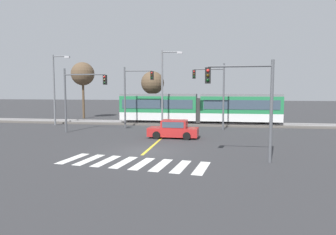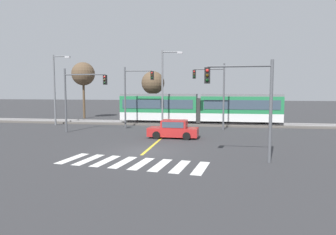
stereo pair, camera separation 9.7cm
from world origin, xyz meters
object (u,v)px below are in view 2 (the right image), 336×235
at_px(light_rail_tram, 199,107).
at_px(bare_tree_west, 153,83).
at_px(bare_tree_far_west, 83,74).
at_px(sedan_crossing, 173,130).
at_px(traffic_light_far_right, 214,87).
at_px(street_lamp_centre, 164,84).
at_px(street_lamp_west, 56,85).
at_px(traffic_light_mid_left, 79,91).
at_px(traffic_light_near_right, 247,94).
at_px(traffic_light_far_left, 134,88).

distance_m(light_rail_tram, bare_tree_west, 9.51).
bearing_deg(bare_tree_far_west, sedan_crossing, -45.26).
bearing_deg(traffic_light_far_right, bare_tree_far_west, 153.20).
distance_m(street_lamp_centre, bare_tree_west, 9.72).
bearing_deg(street_lamp_west, traffic_light_mid_left, -44.25).
distance_m(traffic_light_near_right, bare_tree_far_west, 30.88).
bearing_deg(traffic_light_near_right, bare_tree_west, 113.84).
distance_m(light_rail_tram, street_lamp_west, 16.65).
relative_size(street_lamp_centre, bare_tree_far_west, 1.04).
bearing_deg(bare_tree_west, street_lamp_centre, -70.45).
bearing_deg(street_lamp_west, street_lamp_centre, 0.45).
height_order(bare_tree_far_west, bare_tree_west, bare_tree_far_west).
distance_m(light_rail_tram, traffic_light_far_right, 5.13).
bearing_deg(bare_tree_far_west, light_rail_tram, -16.88).
relative_size(street_lamp_west, bare_tree_west, 1.21).
bearing_deg(traffic_light_mid_left, light_rail_tram, 38.63).
xyz_separation_m(traffic_light_far_left, bare_tree_west, (-0.12, 10.00, 0.78)).
relative_size(traffic_light_mid_left, traffic_light_near_right, 1.06).
bearing_deg(light_rail_tram, traffic_light_near_right, -78.16).
height_order(sedan_crossing, traffic_light_near_right, traffic_light_near_right).
relative_size(sedan_crossing, bare_tree_far_west, 0.53).
height_order(light_rail_tram, traffic_light_mid_left, traffic_light_mid_left).
height_order(traffic_light_mid_left, traffic_light_far_left, traffic_light_far_left).
xyz_separation_m(sedan_crossing, traffic_light_far_right, (3.26, 6.00, 3.62)).
bearing_deg(bare_tree_far_west, bare_tree_west, 5.12).
height_order(traffic_light_far_right, traffic_light_far_left, traffic_light_far_right).
height_order(sedan_crossing, bare_tree_far_west, bare_tree_far_west).
bearing_deg(traffic_light_far_right, traffic_light_near_right, -81.64).
distance_m(traffic_light_far_left, bare_tree_west, 10.03).
xyz_separation_m(traffic_light_near_right, bare_tree_west, (-10.56, 23.89, 1.20)).
bearing_deg(bare_tree_west, street_lamp_west, -135.20).
relative_size(light_rail_tram, traffic_light_far_right, 2.75).
height_order(traffic_light_far_right, bare_tree_far_west, bare_tree_far_west).
height_order(traffic_light_near_right, bare_tree_far_west, bare_tree_far_west).
xyz_separation_m(street_lamp_west, bare_tree_west, (9.32, 9.26, 0.44)).
relative_size(sedan_crossing, traffic_light_near_right, 0.74).
relative_size(light_rail_tram, traffic_light_near_right, 3.24).
bearing_deg(traffic_light_mid_left, street_lamp_centre, 36.74).
relative_size(traffic_light_far_left, traffic_light_near_right, 1.14).
distance_m(sedan_crossing, bare_tree_far_west, 22.27).
bearing_deg(traffic_light_near_right, bare_tree_far_west, 131.64).
xyz_separation_m(sedan_crossing, bare_tree_far_west, (-15.18, 15.31, 5.58)).
bearing_deg(bare_tree_far_west, traffic_light_far_left, -42.27).
bearing_deg(traffic_light_far_left, street_lamp_centre, 14.98).
bearing_deg(traffic_light_near_right, sedan_crossing, 124.46).
relative_size(sedan_crossing, bare_tree_west, 0.64).
distance_m(traffic_light_far_left, street_lamp_west, 9.48).
relative_size(traffic_light_mid_left, traffic_light_far_left, 0.93).
distance_m(sedan_crossing, street_lamp_centre, 8.36).
distance_m(bare_tree_far_west, bare_tree_west, 10.02).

